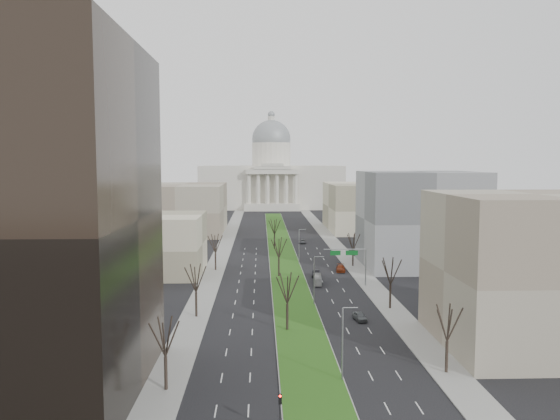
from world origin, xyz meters
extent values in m
plane|color=black|center=(0.00, 120.00, 0.00)|extent=(600.00, 600.00, 0.00)
cube|color=#999993|center=(0.00, 119.00, 0.07)|extent=(8.00, 222.00, 0.15)
cube|color=#265516|center=(0.00, 119.00, 0.17)|extent=(7.70, 221.70, 0.06)
cube|color=gray|center=(-17.50, 95.00, 0.07)|extent=(5.00, 330.00, 0.15)
cube|color=gray|center=(17.50, 95.00, 0.07)|extent=(5.00, 330.00, 0.15)
cube|color=beige|center=(0.00, 270.00, 12.00)|extent=(80.00, 40.00, 24.00)
cube|color=beige|center=(0.00, 247.00, 2.00)|extent=(30.00, 6.00, 4.00)
cube|color=beige|center=(0.00, 247.00, 21.00)|extent=(28.00, 5.00, 2.50)
cube|color=beige|center=(0.00, 247.00, 23.00)|extent=(20.00, 5.00, 1.80)
cube|color=beige|center=(0.00, 247.00, 24.60)|extent=(12.00, 5.00, 1.60)
cylinder|color=beige|center=(0.00, 270.00, 30.00)|extent=(22.00, 22.00, 14.00)
sphere|color=gray|center=(0.00, 270.00, 39.00)|extent=(22.00, 22.00, 22.00)
cylinder|color=beige|center=(0.00, 270.00, 50.00)|extent=(4.00, 4.00, 4.00)
sphere|color=gray|center=(0.00, 270.00, 53.00)|extent=(4.00, 4.00, 4.00)
cylinder|color=beige|center=(-12.50, 247.00, 12.00)|extent=(2.00, 2.00, 16.00)
cylinder|color=beige|center=(-7.50, 247.00, 12.00)|extent=(2.00, 2.00, 16.00)
cylinder|color=beige|center=(-2.50, 247.00, 12.00)|extent=(2.00, 2.00, 16.00)
cylinder|color=beige|center=(2.50, 247.00, 12.00)|extent=(2.00, 2.00, 16.00)
cylinder|color=beige|center=(7.50, 247.00, 12.00)|extent=(2.00, 2.00, 16.00)
cylinder|color=beige|center=(12.50, 247.00, 12.00)|extent=(2.00, 2.00, 16.00)
cube|color=gray|center=(-33.00, 85.00, 7.00)|extent=(26.00, 22.00, 14.00)
cube|color=gray|center=(33.00, 32.00, 11.00)|extent=(26.00, 24.00, 22.00)
cube|color=slate|center=(34.00, 92.00, 12.00)|extent=(28.00, 26.00, 24.00)
cube|color=gray|center=(-35.00, 160.00, 9.00)|extent=(30.00, 40.00, 18.00)
cube|color=gray|center=(35.00, 165.00, 9.00)|extent=(30.00, 40.00, 18.00)
cylinder|color=black|center=(-17.20, 18.00, 2.04)|extent=(0.40, 0.40, 4.08)
cylinder|color=black|center=(-17.20, 48.00, 2.16)|extent=(0.40, 0.40, 4.32)
cylinder|color=black|center=(-17.20, 88.00, 2.11)|extent=(0.40, 0.40, 4.22)
cylinder|color=black|center=(17.20, 22.00, 2.06)|extent=(0.40, 0.40, 4.13)
cylinder|color=black|center=(17.20, 52.00, 2.21)|extent=(0.40, 0.40, 4.42)
cylinder|color=black|center=(17.20, 92.00, 2.02)|extent=(0.40, 0.40, 4.03)
cylinder|color=black|center=(-2.00, 40.00, 2.16)|extent=(0.40, 0.40, 4.32)
cylinder|color=black|center=(-2.00, 80.00, 2.16)|extent=(0.40, 0.40, 4.32)
cylinder|color=black|center=(-2.00, 120.00, 2.16)|extent=(0.40, 0.40, 4.32)
cylinder|color=gray|center=(3.70, 20.00, 4.50)|extent=(0.20, 0.20, 9.00)
cylinder|color=gray|center=(4.60, 20.00, 9.10)|extent=(1.80, 0.12, 0.12)
cylinder|color=gray|center=(3.70, 55.00, 4.50)|extent=(0.20, 0.20, 9.00)
cylinder|color=gray|center=(4.60, 55.00, 9.10)|extent=(1.80, 0.12, 0.12)
cylinder|color=gray|center=(3.70, 95.00, 4.50)|extent=(0.20, 0.20, 9.00)
cylinder|color=gray|center=(4.60, 95.00, 9.10)|extent=(1.80, 0.12, 0.12)
cylinder|color=#2D2D30|center=(-4.30, 7.00, 2.10)|extent=(0.16, 0.16, 4.20)
cube|color=black|center=(-4.30, 6.82, 3.80)|extent=(0.32, 0.22, 1.00)
cylinder|color=#FF0C05|center=(-4.30, 6.70, 4.15)|extent=(0.22, 0.06, 0.22)
cylinder|color=gray|center=(16.20, 70.00, 4.00)|extent=(0.24, 0.24, 8.00)
cylinder|color=gray|center=(11.70, 70.00, 8.00)|extent=(9.00, 0.18, 0.18)
cube|color=#0C591E|center=(13.20, 70.08, 7.20)|extent=(2.60, 0.08, 1.00)
cube|color=#0C591E|center=(9.70, 70.08, 7.20)|extent=(2.20, 0.08, 1.00)
imported|color=#4D5255|center=(10.42, 45.03, 0.70)|extent=(2.23, 4.29, 1.39)
imported|color=black|center=(6.59, 79.76, 0.77)|extent=(2.42, 4.91, 1.55)
imported|color=maroon|center=(13.18, 85.76, 0.76)|extent=(2.80, 5.49, 1.53)
imported|color=#54565C|center=(7.32, 131.22, 0.61)|extent=(2.18, 4.47, 1.22)
imported|color=silver|center=(6.16, 72.50, 0.98)|extent=(2.17, 7.11, 1.95)
camera|label=1|loc=(-6.10, -43.78, 26.66)|focal=35.00mm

